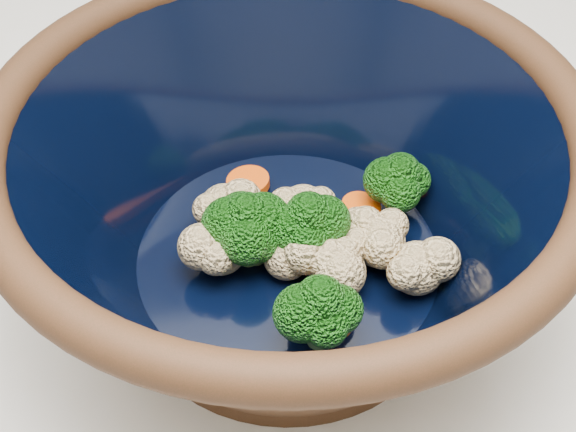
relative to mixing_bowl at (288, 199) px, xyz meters
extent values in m
cylinder|color=black|center=(0.00, 0.00, -0.08)|extent=(0.20, 0.20, 0.01)
torus|color=black|center=(0.00, 0.00, 0.06)|extent=(0.34, 0.34, 0.02)
cylinder|color=black|center=(0.00, 0.00, -0.05)|extent=(0.19, 0.19, 0.00)
cylinder|color=#608442|center=(0.01, -0.07, -0.04)|extent=(0.01, 0.01, 0.02)
ellipsoid|color=#1E6914|center=(0.01, -0.07, -0.01)|extent=(0.04, 0.04, 0.04)
cylinder|color=#608442|center=(0.08, 0.03, -0.04)|extent=(0.01, 0.01, 0.02)
ellipsoid|color=#1E6914|center=(0.08, 0.03, -0.02)|extent=(0.04, 0.04, 0.03)
cylinder|color=#608442|center=(-0.02, 0.00, -0.04)|extent=(0.01, 0.01, 0.02)
ellipsoid|color=#1E6914|center=(-0.02, 0.00, -0.01)|extent=(0.05, 0.05, 0.04)
cylinder|color=#608442|center=(-0.02, 0.00, -0.04)|extent=(0.01, 0.01, 0.02)
ellipsoid|color=#1E6914|center=(-0.02, 0.00, -0.02)|extent=(0.04, 0.04, 0.03)
cylinder|color=#608442|center=(0.01, 0.00, -0.04)|extent=(0.01, 0.01, 0.02)
ellipsoid|color=#1E6914|center=(0.01, 0.00, -0.01)|extent=(0.04, 0.04, 0.04)
sphere|color=#F7E6AA|center=(0.04, 0.00, -0.04)|extent=(0.03, 0.03, 0.03)
sphere|color=#F7E6AA|center=(0.02, -0.01, -0.03)|extent=(0.03, 0.03, 0.03)
sphere|color=#F7E6AA|center=(0.01, -0.06, -0.04)|extent=(0.03, 0.03, 0.03)
sphere|color=#F7E6AA|center=(-0.04, 0.03, -0.03)|extent=(0.03, 0.03, 0.03)
sphere|color=#F7E6AA|center=(0.07, -0.03, -0.03)|extent=(0.03, 0.03, 0.03)
sphere|color=#F7E6AA|center=(-0.02, 0.01, -0.04)|extent=(0.03, 0.03, 0.03)
sphere|color=#F7E6AA|center=(0.03, -0.03, -0.03)|extent=(0.03, 0.03, 0.03)
sphere|color=#F7E6AA|center=(0.06, -0.01, -0.03)|extent=(0.03, 0.03, 0.03)
sphere|color=#F7E6AA|center=(0.02, -0.02, -0.04)|extent=(0.03, 0.03, 0.03)
sphere|color=#F7E6AA|center=(0.01, 0.02, -0.03)|extent=(0.03, 0.03, 0.03)
sphere|color=#F7E6AA|center=(-0.04, 0.00, -0.03)|extent=(0.03, 0.03, 0.03)
sphere|color=#F7E6AA|center=(0.00, -0.01, -0.04)|extent=(0.03, 0.03, 0.03)
cylinder|color=#EA4E0A|center=(0.04, 0.01, -0.05)|extent=(0.03, 0.03, 0.01)
cylinder|color=#EA4E0A|center=(0.02, -0.06, -0.05)|extent=(0.03, 0.03, 0.01)
cylinder|color=#EA4E0A|center=(0.00, 0.00, -0.05)|extent=(0.03, 0.03, 0.01)
cylinder|color=#EA4E0A|center=(0.01, 0.00, -0.05)|extent=(0.03, 0.03, 0.01)
cylinder|color=#EA4E0A|center=(0.05, 0.03, -0.05)|extent=(0.03, 0.03, 0.01)
cylinder|color=#EA4E0A|center=(-0.02, 0.06, -0.05)|extent=(0.03, 0.03, 0.01)
cylinder|color=#EA4E0A|center=(0.00, 0.00, -0.05)|extent=(0.03, 0.03, 0.01)
camera|label=1|loc=(-0.04, -0.33, 0.33)|focal=50.00mm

